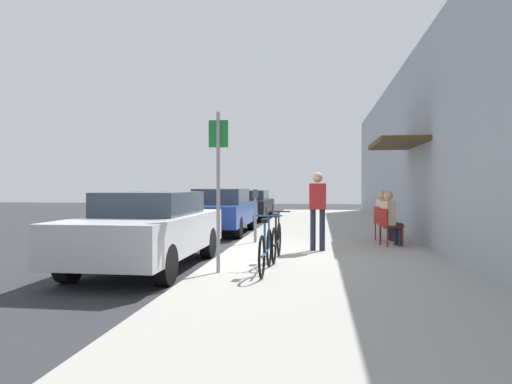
{
  "coord_description": "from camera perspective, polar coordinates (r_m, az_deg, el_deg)",
  "views": [
    {
      "loc": [
        2.01,
        -9.35,
        1.52
      ],
      "look_at": [
        0.13,
        4.43,
        1.34
      ],
      "focal_mm": 32.16,
      "sensor_mm": 36.0,
      "label": 1
    }
  ],
  "objects": [
    {
      "name": "building_facade",
      "position": [
        11.71,
        20.87,
        5.85
      ],
      "size": [
        1.4,
        32.0,
        5.15
      ],
      "color": "#999EA8",
      "rests_on": "ground_plane"
    },
    {
      "name": "cafe_chair_0",
      "position": [
        11.2,
        16.1,
        -3.89
      ],
      "size": [
        0.56,
        0.56,
        0.87
      ],
      "color": "maroon",
      "rests_on": "sidewalk_slab"
    },
    {
      "name": "pedestrian_standing",
      "position": [
        10.02,
        7.67,
        -1.56
      ],
      "size": [
        0.36,
        0.22,
        1.7
      ],
      "color": "#232838",
      "rests_on": "sidewalk_slab"
    },
    {
      "name": "cafe_chair_1",
      "position": [
        12.18,
        15.41,
        -3.52
      ],
      "size": [
        0.53,
        0.53,
        0.87
      ],
      "color": "maroon",
      "rests_on": "sidewalk_slab"
    },
    {
      "name": "bicycle_0",
      "position": [
        8.81,
        2.58,
        -6.06
      ],
      "size": [
        0.46,
        1.71,
        0.9
      ],
      "color": "black",
      "rests_on": "sidewalk_slab"
    },
    {
      "name": "parked_car_2",
      "position": [
        21.0,
        -0.75,
        -1.5
      ],
      "size": [
        1.8,
        4.4,
        1.33
      ],
      "color": "black",
      "rests_on": "ground_plane"
    },
    {
      "name": "ground_plane",
      "position": [
        9.69,
        -4.34,
        -8.3
      ],
      "size": [
        60.0,
        60.0,
        0.0
      ],
      "primitive_type": "plane",
      "color": "#2D2D30"
    },
    {
      "name": "parked_car_0",
      "position": [
        8.72,
        -13.17,
        -4.43
      ],
      "size": [
        1.8,
        4.4,
        1.41
      ],
      "color": "#B7B7BC",
      "rests_on": "ground_plane"
    },
    {
      "name": "parking_meter",
      "position": [
        11.4,
        -0.1,
        -2.45
      ],
      "size": [
        0.12,
        0.1,
        1.32
      ],
      "color": "slate",
      "rests_on": "sidewalk_slab"
    },
    {
      "name": "seated_patron_0",
      "position": [
        11.21,
        16.38,
        -2.9
      ],
      "size": [
        0.51,
        0.46,
        1.29
      ],
      "color": "#232838",
      "rests_on": "sidewalk_slab"
    },
    {
      "name": "street_sign",
      "position": [
        7.44,
        -4.71,
        1.64
      ],
      "size": [
        0.32,
        0.06,
        2.6
      ],
      "color": "gray",
      "rests_on": "sidewalk_slab"
    },
    {
      "name": "seated_patron_1",
      "position": [
        12.19,
        15.68,
        -2.61
      ],
      "size": [
        0.49,
        0.43,
        1.29
      ],
      "color": "#232838",
      "rests_on": "sidewalk_slab"
    },
    {
      "name": "sidewalk_slab",
      "position": [
        11.45,
        8.98,
        -6.6
      ],
      "size": [
        4.5,
        32.0,
        0.12
      ],
      "primitive_type": "cube",
      "color": "#9E9B93",
      "rests_on": "ground_plane"
    },
    {
      "name": "parked_car_1",
      "position": [
        14.8,
        -4.37,
        -2.29
      ],
      "size": [
        1.8,
        4.4,
        1.43
      ],
      "color": "navy",
      "rests_on": "ground_plane"
    },
    {
      "name": "bicycle_1",
      "position": [
        7.51,
        1.22,
        -7.24
      ],
      "size": [
        0.46,
        1.71,
        0.9
      ],
      "color": "black",
      "rests_on": "sidewalk_slab"
    }
  ]
}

